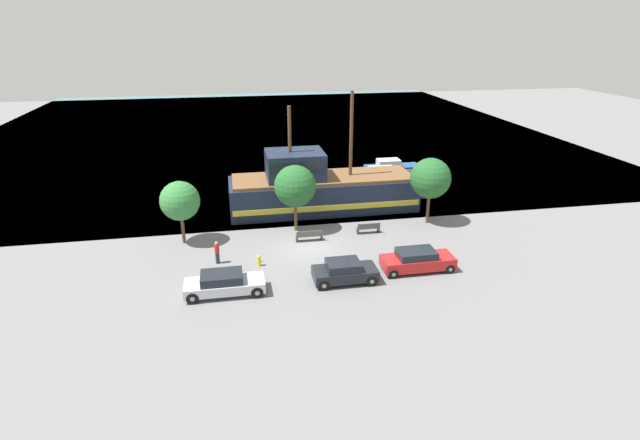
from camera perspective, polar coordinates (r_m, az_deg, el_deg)
name	(u,v)px	position (r m, az deg, el deg)	size (l,w,h in m)	color
ground_plane	(307,247)	(35.82, -1.44, -3.09)	(160.00, 160.00, 0.00)	slate
water_surface	(261,128)	(77.76, -6.72, 10.40)	(80.00, 80.00, 0.00)	teal
pirate_ship	(320,188)	(42.43, 0.05, 3.66)	(17.06, 4.86, 9.91)	#192338
moored_boat_dockside	(385,175)	(51.17, 7.46, 5.07)	(6.25, 2.08, 1.41)	#2D333D
moored_boat_outer	(391,168)	(54.02, 8.16, 5.94)	(5.87, 2.01, 1.46)	navy
parked_car_curb_front	(224,283)	(30.09, -10.92, -7.13)	(4.68, 1.88, 1.38)	#B7BCC6
parked_car_curb_mid	(344,272)	(30.89, 2.82, -5.91)	(3.95, 1.90, 1.40)	black
parked_car_curb_rear	(417,260)	(32.85, 11.06, -4.53)	(4.66, 1.86, 1.43)	#B21E1E
fire_hydrant	(259,260)	(33.18, -7.00, -4.57)	(0.42, 0.25, 0.76)	yellow
bench_promenade_east	(368,228)	(38.08, 5.56, -0.91)	(1.75, 0.45, 0.85)	#4C4742
bench_promenade_west	(309,236)	(36.55, -1.22, -1.79)	(1.96, 0.45, 0.85)	#4C4742
pedestrian_walking_near	(217,252)	(33.83, -11.68, -3.64)	(0.32, 0.32, 1.57)	#232838
tree_row_east	(180,201)	(36.65, -15.72, 2.10)	(2.82, 2.82, 4.64)	brown
tree_row_mideast	(295,186)	(37.44, -2.87, 3.88)	(3.16, 3.16, 5.16)	brown
tree_row_midwest	(430,178)	(39.84, 12.51, 4.66)	(3.17, 3.17, 5.28)	brown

